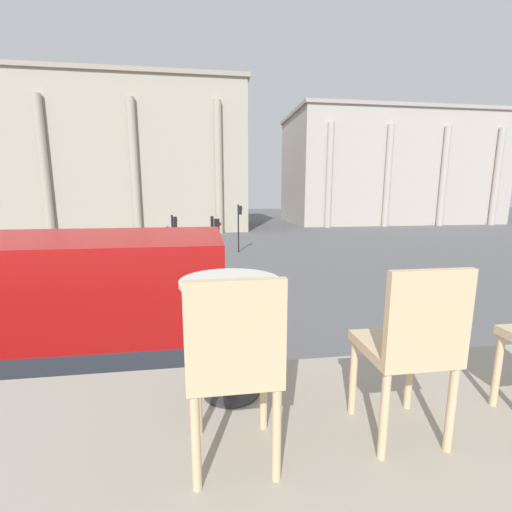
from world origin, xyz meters
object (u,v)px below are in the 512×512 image
cafe_dining_table (230,311)px  plaza_building_right (388,170)px  traffic_light_mid (174,235)px  pedestrian_blue (168,232)px  traffic_light_near (215,251)px  pedestrian_white (168,263)px  pedestrian_grey (137,275)px  cafe_chair_0 (234,361)px  traffic_light_far (239,221)px  pedestrian_red (107,246)px  cafe_chair_1 (411,344)px  plaza_building_left (108,159)px

cafe_dining_table → plaza_building_right: size_ratio=0.02×
traffic_light_mid → pedestrian_blue: traffic_light_mid is taller
traffic_light_near → pedestrian_blue: size_ratio=2.35×
pedestrian_white → cafe_dining_table: bearing=44.9°
traffic_light_mid → pedestrian_grey: traffic_light_mid is taller
cafe_chair_0 → traffic_light_far: 26.17m
pedestrian_blue → pedestrian_white: 15.81m
cafe_chair_0 → pedestrian_blue: 33.80m
traffic_light_mid → pedestrian_white: bearing=-97.7°
pedestrian_grey → traffic_light_near: bearing=-95.4°
traffic_light_mid → pedestrian_grey: 4.79m
pedestrian_red → cafe_chair_0: bearing=-176.6°
cafe_chair_1 → traffic_light_mid: bearing=103.7°
cafe_dining_table → traffic_light_far: (2.44, 25.41, -1.56)m
cafe_chair_0 → traffic_light_near: size_ratio=0.23×
plaza_building_right → pedestrian_red: (-36.57, -28.53, -7.43)m
cafe_chair_1 → traffic_light_far: 26.06m
plaza_building_left → traffic_light_far: bearing=-54.6°
cafe_dining_table → cafe_chair_0: (-0.03, -0.60, -0.02)m
pedestrian_red → plaza_building_right: bearing=-65.3°
cafe_chair_0 → cafe_chair_1: same height
cafe_chair_1 → plaza_building_right: 59.85m
plaza_building_left → traffic_light_mid: (10.64, -27.95, -6.79)m
cafe_dining_table → traffic_light_mid: bearing=96.3°
traffic_light_far → cafe_chair_1: bearing=-93.6°
cafe_chair_0 → plaza_building_left: plaza_building_left is taller
traffic_light_far → pedestrian_red: 9.98m
plaza_building_right → traffic_light_far: size_ratio=8.47×
plaza_building_left → pedestrian_white: size_ratio=21.98×
cafe_dining_table → traffic_light_far: size_ratio=0.19×
pedestrian_white → traffic_light_far: bearing=-172.7°
cafe_dining_table → pedestrian_red: bearing=107.2°
traffic_light_mid → pedestrian_red: bearing=138.4°
cafe_dining_table → traffic_light_near: 11.46m
traffic_light_far → pedestrian_grey: 12.58m
cafe_chair_1 → pedestrian_red: 25.40m
plaza_building_left → plaza_building_right: bearing=7.0°
cafe_chair_1 → pedestrian_red: size_ratio=0.51×
traffic_light_mid → pedestrian_blue: 14.22m
traffic_light_near → pedestrian_white: (-2.46, 5.75, -1.60)m
plaza_building_right → pedestrian_red: plaza_building_right is taller
cafe_chair_1 → plaza_building_left: (-13.56, 47.29, 5.02)m
plaza_building_left → traffic_light_mid: plaza_building_left is taller
plaza_building_left → pedestrian_red: plaza_building_left is taller
cafe_chair_0 → traffic_light_mid: 19.59m
cafe_chair_1 → traffic_light_near: size_ratio=0.23×
pedestrian_red → plaza_building_left: bearing=-0.0°
plaza_building_left → pedestrian_blue: (8.71, -13.93, -8.13)m
pedestrian_blue → cafe_chair_1: bearing=25.8°
plaza_building_left → traffic_light_mid: 30.66m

